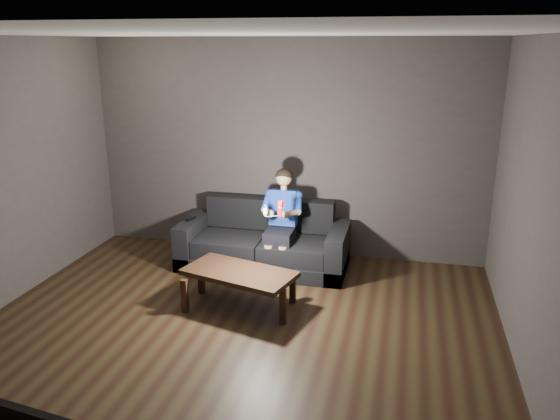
# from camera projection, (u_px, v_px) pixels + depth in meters

# --- Properties ---
(floor) EXTENTS (5.00, 5.00, 0.00)m
(floor) POSITION_uv_depth(u_px,v_px,m) (224.00, 349.00, 4.89)
(floor) COLOR black
(floor) RESTS_ON ground
(back_wall) EXTENTS (5.00, 0.04, 2.70)m
(back_wall) POSITION_uv_depth(u_px,v_px,m) (286.00, 149.00, 6.82)
(back_wall) COLOR #3A3633
(back_wall) RESTS_ON ground
(front_wall) EXTENTS (5.00, 0.04, 2.70)m
(front_wall) POSITION_uv_depth(u_px,v_px,m) (9.00, 379.00, 2.17)
(front_wall) COLOR #3A3633
(front_wall) RESTS_ON ground
(right_wall) EXTENTS (0.04, 5.00, 2.70)m
(right_wall) POSITION_uv_depth(u_px,v_px,m) (546.00, 228.00, 3.94)
(right_wall) COLOR #3A3633
(right_wall) RESTS_ON ground
(ceiling) EXTENTS (5.00, 5.00, 0.02)m
(ceiling) POSITION_uv_depth(u_px,v_px,m) (213.00, 33.00, 4.10)
(ceiling) COLOR silver
(ceiling) RESTS_ON back_wall
(sofa) EXTENTS (2.01, 0.87, 0.78)m
(sofa) POSITION_uv_depth(u_px,v_px,m) (264.00, 246.00, 6.64)
(sofa) COLOR black
(sofa) RESTS_ON floor
(child) EXTENTS (0.48, 0.59, 1.17)m
(child) POSITION_uv_depth(u_px,v_px,m) (282.00, 214.00, 6.42)
(child) COLOR black
(child) RESTS_ON sofa
(wii_remote_red) EXTENTS (0.04, 0.07, 0.18)m
(wii_remote_red) POSITION_uv_depth(u_px,v_px,m) (280.00, 208.00, 5.91)
(wii_remote_red) COLOR red
(wii_remote_red) RESTS_ON child
(nunchuk_white) EXTENTS (0.07, 0.09, 0.14)m
(nunchuk_white) POSITION_uv_depth(u_px,v_px,m) (265.00, 211.00, 5.97)
(nunchuk_white) COLOR silver
(nunchuk_white) RESTS_ON child
(wii_remote_black) EXTENTS (0.08, 0.16, 0.03)m
(wii_remote_black) POSITION_uv_depth(u_px,v_px,m) (191.00, 219.00, 6.68)
(wii_remote_black) COLOR black
(wii_remote_black) RESTS_ON sofa
(coffee_table) EXTENTS (1.23, 0.84, 0.41)m
(coffee_table) POSITION_uv_depth(u_px,v_px,m) (239.00, 276.00, 5.56)
(coffee_table) COLOR black
(coffee_table) RESTS_ON floor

